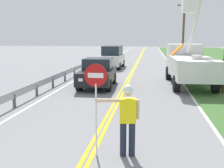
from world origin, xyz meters
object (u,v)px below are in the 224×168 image
at_px(utility_pole_mid, 184,29).
at_px(oncoming_suv_second, 112,57).
at_px(stop_sign_paddle, 96,89).
at_px(utility_bucket_truck, 188,62).
at_px(flagger_worker, 127,116).
at_px(oncoming_sedan_nearest, 98,73).

bearing_deg(utility_pole_mid, oncoming_suv_second, -124.09).
distance_m(stop_sign_paddle, utility_bucket_truck, 11.55).
distance_m(flagger_worker, utility_bucket_truck, 11.24).
bearing_deg(utility_pole_mid, stop_sign_paddle, -100.29).
xyz_separation_m(oncoming_sedan_nearest, utility_pole_mid, (7.32, 21.29, 3.14)).
distance_m(utility_bucket_truck, oncoming_sedan_nearest, 5.75).
distance_m(flagger_worker, stop_sign_paddle, 1.02).
relative_size(oncoming_sedan_nearest, utility_pole_mid, 0.55).
bearing_deg(flagger_worker, utility_pole_mid, 81.07).
relative_size(stop_sign_paddle, utility_bucket_truck, 0.34).
distance_m(stop_sign_paddle, utility_pole_mid, 31.06).
xyz_separation_m(flagger_worker, utility_bucket_truck, (2.90, 10.85, 0.36)).
bearing_deg(stop_sign_paddle, utility_pole_mid, 79.71).
xyz_separation_m(stop_sign_paddle, utility_bucket_truck, (3.67, 10.95, -0.30)).
bearing_deg(flagger_worker, oncoming_suv_second, 99.16).
height_order(flagger_worker, stop_sign_paddle, stop_sign_paddle).
bearing_deg(utility_bucket_truck, oncoming_suv_second, 126.62).
distance_m(oncoming_sedan_nearest, oncoming_suv_second, 9.77).
xyz_separation_m(utility_bucket_truck, oncoming_sedan_nearest, (-5.45, -1.76, -0.57)).
xyz_separation_m(oncoming_suv_second, utility_pole_mid, (7.81, 11.54, 2.91)).
distance_m(utility_bucket_truck, oncoming_suv_second, 9.96).
bearing_deg(stop_sign_paddle, flagger_worker, 7.12).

